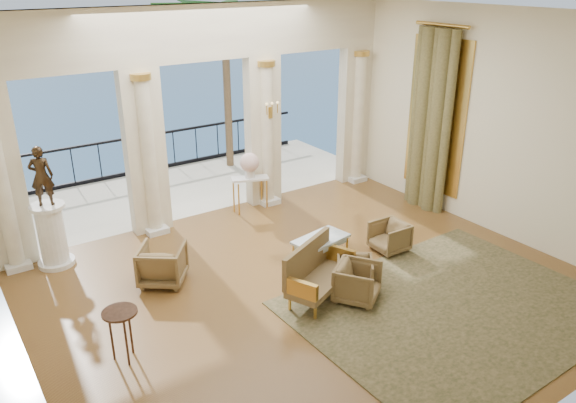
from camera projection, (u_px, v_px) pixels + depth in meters
floor at (314, 288)px, 9.75m from camera, size 9.00×9.00×0.00m
room_walls at (365, 144)px, 7.79m from camera, size 9.00×9.00×9.00m
arcade at (206, 101)px, 11.66m from camera, size 9.00×0.56×4.50m
terrace at (176, 190)px, 14.18m from camera, size 10.00×3.60×0.10m
balustrade at (151, 156)px, 15.23m from camera, size 9.00×0.06×1.03m
palm_tree at (224, 12)px, 14.24m from camera, size 2.00×2.00×4.50m
curtain at (430, 121)px, 12.34m from camera, size 0.33×1.40×4.09m
window_frame at (436, 116)px, 12.41m from camera, size 0.04×1.60×3.40m
wall_sconce at (271, 112)px, 12.29m from camera, size 0.30×0.11×0.33m
rug at (453, 308)px, 9.15m from camera, size 5.00×3.92×0.02m
armchair_a at (358, 281)px, 9.28m from camera, size 0.94×0.92×0.71m
armchair_b at (355, 272)px, 9.63m from camera, size 0.83×0.82×0.62m
armchair_c at (390, 235)px, 10.92m from camera, size 0.62×0.66×0.65m
armchair_d at (162, 262)px, 9.79m from camera, size 1.03×1.02×0.78m
settee at (316, 271)px, 9.35m from camera, size 1.56×1.15×0.95m
game_table at (321, 242)px, 10.02m from camera, size 1.09×0.72×0.69m
pedestal at (52, 236)px, 10.30m from camera, size 0.66×0.66×1.21m
statue at (41, 176)px, 9.84m from camera, size 0.47×0.39×1.10m
console_table at (250, 183)px, 12.64m from camera, size 0.89×0.61×0.79m
urn at (250, 164)px, 12.46m from camera, size 0.43×0.43×0.57m
side_table at (120, 318)px, 7.72m from camera, size 0.49×0.49×0.80m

